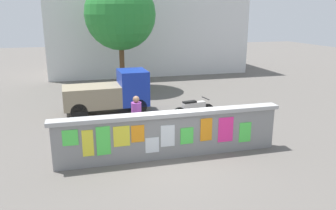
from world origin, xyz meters
name	(u,v)px	position (x,y,z in m)	size (l,w,h in m)	color
ground	(130,96)	(0.00, 8.00, 0.00)	(60.00, 60.00, 0.00)	#605B56
poster_wall	(170,134)	(0.00, 0.00, 0.74)	(7.02, 0.42, 1.43)	gray
auto_rickshaw_truck	(111,93)	(-1.26, 5.23, 0.90)	(3.66, 1.64, 1.85)	black
motorcycle	(193,109)	(1.88, 3.34, 0.46)	(1.89, 0.60, 0.87)	black
bicycle_near	(186,130)	(0.92, 1.24, 0.36)	(1.69, 0.46, 0.95)	black
bicycle_far	(235,123)	(2.89, 1.53, 0.36)	(1.71, 0.44, 0.95)	black
person_walking	(136,114)	(-0.77, 1.46, 0.99)	(0.45, 0.45, 1.62)	yellow
tree_roadside	(120,15)	(-0.13, 9.91, 4.19)	(3.91, 3.91, 6.16)	brown
building_background	(145,23)	(2.48, 16.25, 3.55)	(14.25, 6.41, 7.07)	silver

